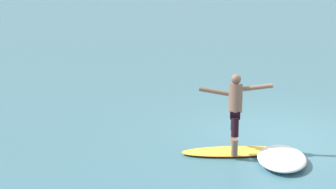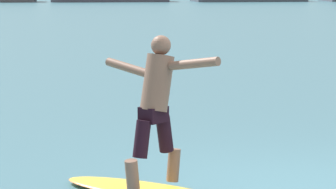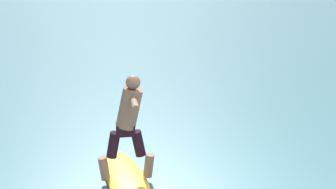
{
  "view_description": "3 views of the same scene",
  "coord_description": "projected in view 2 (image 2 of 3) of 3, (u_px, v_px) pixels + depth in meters",
  "views": [
    {
      "loc": [
        -9.39,
        -7.4,
        4.37
      ],
      "look_at": [
        -1.73,
        1.87,
        0.9
      ],
      "focal_mm": 60.0,
      "sensor_mm": 36.0,
      "label": 1
    },
    {
      "loc": [
        -2.0,
        -7.89,
        2.25
      ],
      "look_at": [
        -1.18,
        1.85,
        0.79
      ],
      "focal_mm": 85.0,
      "sensor_mm": 36.0,
      "label": 2
    },
    {
      "loc": [
        3.45,
        -5.35,
        3.97
      ],
      "look_at": [
        -1.38,
        0.88,
        1.16
      ],
      "focal_mm": 60.0,
      "sensor_mm": 36.0,
      "label": 3
    }
  ],
  "objects": [
    {
      "name": "surfer",
      "position": [
        156.0,
        100.0,
        8.08
      ],
      "size": [
        1.12,
        1.11,
        1.57
      ],
      "color": "brown",
      "rests_on": "surfboard"
    }
  ]
}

